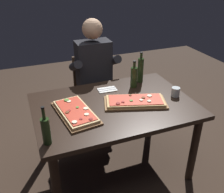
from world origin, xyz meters
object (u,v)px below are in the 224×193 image
wine_bottle_dark (134,77)px  vinegar_bottle_green (141,70)px  oil_bottle_amber (46,130)px  seated_diner (95,72)px  pizza_rectangular_front (135,102)px  diner_chair (93,88)px  pizza_rectangular_left (76,112)px  tumbler_near_camera (176,92)px  dining_table (114,113)px

wine_bottle_dark → vinegar_bottle_green: (0.12, 0.09, 0.02)m
oil_bottle_amber → vinegar_bottle_green: vinegar_bottle_green is taller
vinegar_bottle_green → seated_diner: seated_diner is taller
wine_bottle_dark → vinegar_bottle_green: 0.15m
pizza_rectangular_front → diner_chair: size_ratio=0.69×
pizza_rectangular_left → oil_bottle_amber: 0.41m
pizza_rectangular_left → tumbler_near_camera: tumbler_near_camera is taller
dining_table → pizza_rectangular_front: 0.22m
dining_table → pizza_rectangular_left: 0.38m
pizza_rectangular_left → wine_bottle_dark: bearing=23.5°
oil_bottle_amber → tumbler_near_camera: oil_bottle_amber is taller
vinegar_bottle_green → dining_table: bearing=-141.6°
dining_table → pizza_rectangular_left: bearing=-173.7°
oil_bottle_amber → seated_diner: (0.69, 1.07, -0.11)m
diner_chair → pizza_rectangular_front: bearing=-82.8°
wine_bottle_dark → pizza_rectangular_front: bearing=-112.9°
vinegar_bottle_green → diner_chair: 0.74m
vinegar_bottle_green → tumbler_near_camera: size_ratio=3.75×
tumbler_near_camera → vinegar_bottle_green: bearing=111.9°
pizza_rectangular_left → tumbler_near_camera: bearing=-1.7°
diner_chair → dining_table: bearing=-94.1°
diner_chair → tumbler_near_camera: bearing=-60.3°
pizza_rectangular_left → vinegar_bottle_green: (0.78, 0.38, 0.11)m
dining_table → diner_chair: size_ratio=1.61×
vinegar_bottle_green → seated_diner: 0.55m
pizza_rectangular_left → diner_chair: (0.42, 0.89, -0.27)m
pizza_rectangular_left → seated_diner: 0.88m
diner_chair → seated_diner: size_ratio=0.65×
diner_chair → pizza_rectangular_left: bearing=-115.1°
pizza_rectangular_front → vinegar_bottle_green: vinegar_bottle_green is taller
oil_bottle_amber → vinegar_bottle_green: 1.25m
pizza_rectangular_front → diner_chair: bearing=97.2°
pizza_rectangular_left → tumbler_near_camera: 0.95m
wine_bottle_dark → vinegar_bottle_green: vinegar_bottle_green is taller
wine_bottle_dark → vinegar_bottle_green: bearing=36.9°
vinegar_bottle_green → diner_chair: size_ratio=0.37×
pizza_rectangular_front → seated_diner: 0.80m
oil_bottle_amber → tumbler_near_camera: size_ratio=3.42×
dining_table → diner_chair: 0.87m
pizza_rectangular_front → wine_bottle_dark: wine_bottle_dark is taller
oil_bottle_amber → vinegar_bottle_green: bearing=32.5°
oil_bottle_amber → pizza_rectangular_front: bearing=18.9°
pizza_rectangular_left → oil_bottle_amber: size_ratio=1.84×
oil_bottle_amber → tumbler_near_camera: bearing=12.4°
pizza_rectangular_front → oil_bottle_amber: size_ratio=2.05×
pizza_rectangular_front → seated_diner: bearing=98.3°
dining_table → pizza_rectangular_left: size_ratio=2.61×
dining_table → pizza_rectangular_left: (-0.36, -0.04, 0.12)m
vinegar_bottle_green → pizza_rectangular_front: bearing=-121.9°
dining_table → vinegar_bottle_green: 0.59m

